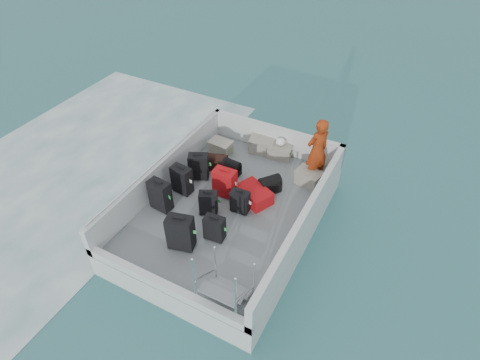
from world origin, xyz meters
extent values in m
plane|color=#195855|center=(0.00, 0.00, 0.00)|extent=(160.00, 160.00, 0.00)
plane|color=white|center=(-4.80, 0.00, 0.00)|extent=(10.00, 10.00, 0.00)
cube|color=silver|center=(0.00, 0.00, 0.30)|extent=(3.60, 5.00, 0.60)
cube|color=slate|center=(0.00, 0.00, 0.61)|extent=(3.30, 4.70, 0.02)
cube|color=silver|center=(-1.73, 0.00, 0.97)|extent=(0.14, 5.00, 0.70)
cube|color=silver|center=(1.73, 0.00, 0.97)|extent=(0.14, 5.00, 0.70)
cube|color=silver|center=(0.00, 2.43, 0.97)|extent=(3.60, 0.14, 0.70)
cube|color=silver|center=(0.00, -2.43, 0.72)|extent=(3.60, 0.14, 0.20)
cylinder|color=silver|center=(-1.73, 0.00, 1.37)|extent=(0.04, 4.80, 0.04)
cube|color=black|center=(-1.29, -0.74, 0.99)|extent=(0.50, 0.32, 0.74)
cube|color=black|center=(-1.19, -0.06, 0.96)|extent=(0.48, 0.31, 0.69)
cube|color=black|center=(-1.12, 0.54, 0.95)|extent=(0.53, 0.45, 0.66)
cube|color=black|center=(-0.28, -1.44, 1.01)|extent=(0.57, 0.42, 0.78)
cube|color=black|center=(-0.30, -0.38, 0.91)|extent=(0.45, 0.38, 0.58)
cube|color=#AF0D15|center=(-0.28, 0.30, 0.96)|extent=(0.51, 0.31, 0.69)
cube|color=black|center=(0.19, -0.95, 0.90)|extent=(0.43, 0.28, 0.57)
cube|color=black|center=(0.27, -0.02, 0.90)|extent=(0.40, 0.24, 0.56)
cube|color=#AF0D15|center=(0.38, 0.45, 0.78)|extent=(0.93, 0.80, 0.31)
cube|color=gray|center=(-1.17, 1.65, 0.78)|extent=(0.55, 0.40, 0.32)
cube|color=gray|center=(-0.25, 2.20, 0.80)|extent=(0.68, 0.53, 0.36)
cube|color=gray|center=(0.25, 2.20, 0.79)|extent=(0.62, 0.48, 0.34)
cube|color=gray|center=(1.26, 1.54, 0.79)|extent=(0.62, 0.48, 0.33)
ellipsoid|color=#CFCA17|center=(1.21, 2.20, 0.73)|extent=(0.28, 0.26, 0.22)
ellipsoid|color=white|center=(0.25, 2.20, 1.05)|extent=(0.24, 0.24, 0.18)
imported|color=#CB3F13|center=(1.30, 1.79, 1.44)|extent=(0.66, 0.72, 1.64)
camera|label=1|loc=(3.19, -5.54, 6.84)|focal=30.00mm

